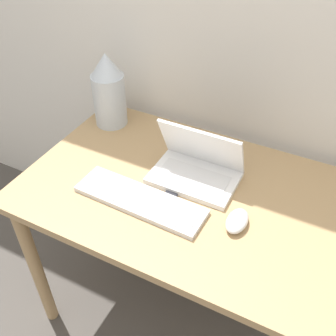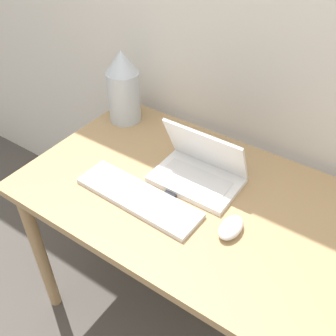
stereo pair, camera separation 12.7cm
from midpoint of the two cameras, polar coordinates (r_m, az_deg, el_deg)
wall_back at (r=1.43m, az=16.46°, el=21.49°), size 6.00×0.05×2.50m
desk at (r=1.41m, az=5.55°, el=-6.55°), size 1.15×0.72×0.75m
laptop at (r=1.36m, az=7.28°, el=-0.27°), size 0.30×0.20×0.20m
keyboard at (r=1.30m, az=-1.54°, el=-4.40°), size 0.45×0.14×0.02m
mouse at (r=1.22m, az=12.10°, el=-8.58°), size 0.06×0.11×0.04m
vase at (r=1.62m, az=-4.22°, el=11.55°), size 0.13×0.13×0.31m
mp3_player at (r=1.32m, az=3.26°, el=-3.82°), size 0.04×0.05×0.01m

